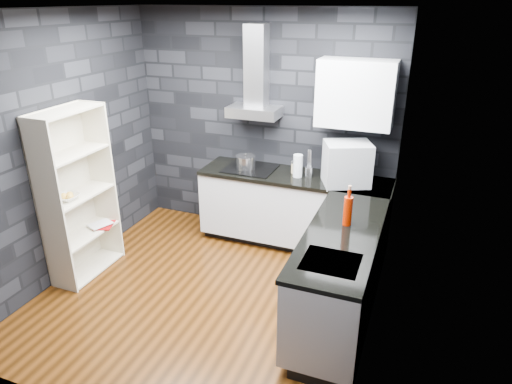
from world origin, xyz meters
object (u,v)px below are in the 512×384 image
Objects in this scene: glass_vase at (298,166)px; fruit_bowl at (68,197)px; storage_jar at (295,168)px; appliance_garage at (347,164)px; red_bottle at (348,211)px; bookshelf at (78,195)px; utensil_crock at (309,172)px; pot at (246,162)px.

fruit_bowl is (-1.97, -1.47, -0.09)m from glass_vase.
storage_jar reaches higher than fruit_bowl.
red_bottle is at bearing -101.68° from appliance_garage.
storage_jar is 2.39m from bookshelf.
utensil_crock is 1.22m from red_bottle.
storage_jar is at bearing 117.55° from glass_vase.
bookshelf is (-1.32, -1.36, -0.08)m from pot.
storage_jar is 1.05× the size of utensil_crock.
appliance_garage is (0.61, -0.13, 0.16)m from storage_jar.
glass_vase is at bearing -2.88° from pot.
red_bottle is (0.81, -1.10, 0.07)m from storage_jar.
fruit_bowl is at bearing -143.21° from glass_vase.
appliance_garage reaches higher than fruit_bowl.
pot reaches higher than storage_jar.
bookshelf is (-1.97, -1.33, -0.13)m from glass_vase.
appliance_garage reaches higher than storage_jar.
fruit_bowl is at bearing -131.23° from pot.
utensil_crock is at bearing 36.10° from fruit_bowl.
bookshelf reaches higher than glass_vase.
utensil_crock is 0.06× the size of bookshelf.
utensil_crock is 2.58m from fruit_bowl.
bookshelf reaches higher than fruit_bowl.
red_bottle reaches higher than glass_vase.
utensil_crock is 0.24× the size of appliance_garage.
appliance_garage is 1.79× the size of red_bottle.
fruit_bowl is at bearing -140.34° from storage_jar.
bookshelf is at bearing -146.46° from utensil_crock.
bookshelf reaches higher than appliance_garage.
pot is 2.00m from fruit_bowl.
fruit_bowl is (-2.08, -1.52, -0.02)m from utensil_crock.
red_bottle is 2.74m from bookshelf.
utensil_crock is (0.77, 0.02, -0.02)m from pot.
fruit_bowl is at bearing -169.97° from red_bottle.
utensil_crock is at bearing -19.49° from storage_jar.
pot is 0.77m from utensil_crock.
glass_vase is 0.14m from storage_jar.
utensil_crock is at bearing 1.24° from pot.
storage_jar is 0.07× the size of bookshelf.
appliance_garage reaches higher than utensil_crock.
red_bottle reaches higher than storage_jar.
appliance_garage is at bearing -1.63° from glass_vase.
storage_jar is (-0.06, 0.11, -0.07)m from glass_vase.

